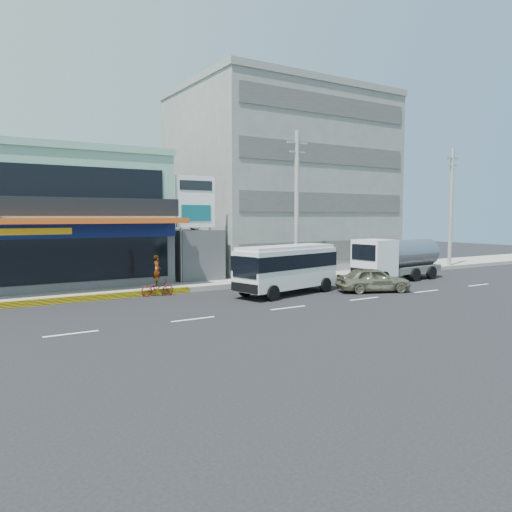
% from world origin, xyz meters
% --- Properties ---
extents(ground, '(120.00, 120.00, 0.00)m').
position_xyz_m(ground, '(0.00, 0.00, 0.00)').
color(ground, black).
rests_on(ground, ground).
extents(sidewalk, '(70.00, 5.00, 0.30)m').
position_xyz_m(sidewalk, '(5.00, 9.50, 0.15)').
color(sidewalk, gray).
rests_on(sidewalk, ground).
extents(shop_building, '(12.40, 11.70, 8.00)m').
position_xyz_m(shop_building, '(-8.00, 13.95, 4.00)').
color(shop_building, '#414045').
rests_on(shop_building, ground).
extents(concrete_building, '(16.00, 12.00, 14.00)m').
position_xyz_m(concrete_building, '(10.00, 15.00, 7.00)').
color(concrete_building, gray).
rests_on(concrete_building, ground).
extents(gap_structure, '(3.00, 6.00, 3.50)m').
position_xyz_m(gap_structure, '(0.00, 12.00, 1.75)').
color(gap_structure, '#414045').
rests_on(gap_structure, ground).
extents(satellite_dish, '(1.50, 1.50, 0.15)m').
position_xyz_m(satellite_dish, '(0.00, 11.00, 3.58)').
color(satellite_dish, slate).
rests_on(satellite_dish, gap_structure).
extents(billboard, '(2.60, 0.18, 6.90)m').
position_xyz_m(billboard, '(-0.50, 9.20, 4.93)').
color(billboard, gray).
rests_on(billboard, ground).
extents(utility_pole_near, '(1.60, 0.30, 10.00)m').
position_xyz_m(utility_pole_near, '(6.00, 7.40, 5.15)').
color(utility_pole_near, '#999993').
rests_on(utility_pole_near, ground).
extents(utility_pole_far, '(1.60, 0.30, 10.00)m').
position_xyz_m(utility_pole_far, '(22.00, 7.40, 5.15)').
color(utility_pole_far, '#999993').
rests_on(utility_pole_far, ground).
extents(minibus, '(6.85, 3.48, 2.74)m').
position_xyz_m(minibus, '(2.39, 3.49, 1.64)').
color(minibus, silver).
rests_on(minibus, ground).
extents(sedan, '(4.54, 3.17, 1.44)m').
position_xyz_m(sedan, '(7.17, 1.50, 0.72)').
color(sedan, tan).
rests_on(sedan, ground).
extents(tanker_truck, '(7.47, 2.98, 2.87)m').
position_xyz_m(tanker_truck, '(12.17, 4.38, 1.54)').
color(tanker_truck, white).
rests_on(tanker_truck, ground).
extents(motorcycle_rider, '(1.85, 0.94, 2.26)m').
position_xyz_m(motorcycle_rider, '(-4.00, 6.80, 0.75)').
color(motorcycle_rider, '#600D11').
rests_on(motorcycle_rider, ground).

